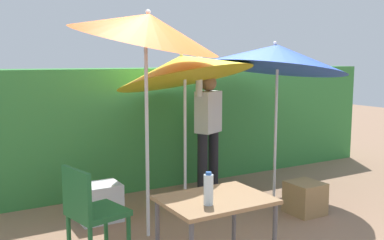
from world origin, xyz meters
TOP-DOWN VIEW (x-y plane):
  - ground_plane at (0.00, 0.00)m, footprint 24.00×24.00m
  - hedge_row at (0.00, 1.69)m, footprint 8.00×0.70m
  - umbrella_rainbow at (0.01, 0.53)m, footprint 1.70×1.67m
  - umbrella_orange at (-0.75, -0.11)m, footprint 1.55×1.52m
  - umbrella_yellow at (1.21, 0.25)m, footprint 1.83×1.81m
  - person_vendor at (0.60, 0.89)m, footprint 0.53×0.35m
  - chair_plastic at (-1.47, -0.48)m, footprint 0.53×0.53m
  - cooler_box at (-1.06, 0.54)m, footprint 0.46×0.36m
  - crate_cardboard at (1.10, -0.45)m, footprint 0.37×0.39m
  - folding_table at (-0.80, -1.44)m, footprint 0.80×0.60m
  - bottle_water at (-0.94, -1.54)m, footprint 0.07×0.07m

SIDE VIEW (x-z plane):
  - ground_plane at x=0.00m, z-range 0.00..0.00m
  - crate_cardboard at x=1.10m, z-range 0.00..0.38m
  - cooler_box at x=-1.06m, z-range 0.00..0.42m
  - chair_plastic at x=-1.47m, z-range 0.07..0.96m
  - folding_table at x=-0.80m, z-range 0.29..1.06m
  - hedge_row at x=0.00m, z-range 0.00..1.68m
  - bottle_water at x=-0.94m, z-range 0.77..1.01m
  - person_vendor at x=0.60m, z-range -0.01..1.87m
  - umbrella_rainbow at x=0.01m, z-range 0.66..2.76m
  - umbrella_yellow at x=1.21m, z-range 0.76..2.90m
  - umbrella_orange at x=-0.75m, z-range 0.87..3.35m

